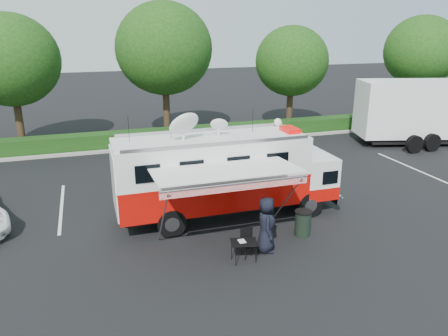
# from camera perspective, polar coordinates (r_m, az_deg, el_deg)

# --- Properties ---
(ground_plane) EXTENTS (120.00, 120.00, 0.00)m
(ground_plane) POSITION_cam_1_polar(r_m,az_deg,el_deg) (17.91, 0.49, -6.26)
(ground_plane) COLOR black
(ground_plane) RESTS_ON ground
(back_border) EXTENTS (60.00, 6.14, 8.87)m
(back_border) POSITION_cam_1_polar(r_m,az_deg,el_deg) (29.15, -5.46, 13.44)
(back_border) COLOR #9E998E
(back_border) RESTS_ON ground_plane
(stall_lines) EXTENTS (24.12, 5.50, 0.01)m
(stall_lines) POSITION_cam_1_polar(r_m,az_deg,el_deg) (20.44, -3.48, -3.08)
(stall_lines) COLOR silver
(stall_lines) RESTS_ON ground_plane
(command_truck) EXTENTS (8.89, 2.45, 4.27)m
(command_truck) POSITION_cam_1_polar(r_m,az_deg,el_deg) (17.21, 0.26, -0.75)
(command_truck) COLOR black
(command_truck) RESTS_ON ground_plane
(awning) EXTENTS (4.85, 2.52, 2.93)m
(awning) POSITION_cam_1_polar(r_m,az_deg,el_deg) (14.39, 0.38, -0.76)
(awning) COLOR white
(awning) RESTS_ON ground_plane
(person) EXTENTS (0.86, 1.10, 1.97)m
(person) POSITION_cam_1_polar(r_m,az_deg,el_deg) (15.41, 5.42, -10.69)
(person) COLOR black
(person) RESTS_ON ground_plane
(folding_table) EXTENTS (0.97, 0.78, 0.72)m
(folding_table) POSITION_cam_1_polar(r_m,az_deg,el_deg) (14.42, 2.60, -9.75)
(folding_table) COLOR black
(folding_table) RESTS_ON ground_plane
(folding_chair) EXTENTS (0.54, 0.57, 0.98)m
(folding_chair) POSITION_cam_1_polar(r_m,az_deg,el_deg) (14.82, 3.10, -9.34)
(folding_chair) COLOR black
(folding_chair) RESTS_ON ground_plane
(trash_bin) EXTENTS (0.64, 0.64, 0.96)m
(trash_bin) POSITION_cam_1_polar(r_m,az_deg,el_deg) (16.44, 10.27, -7.08)
(trash_bin) COLOR black
(trash_bin) RESTS_ON ground_plane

